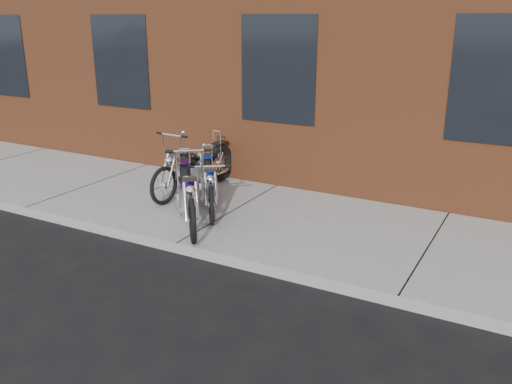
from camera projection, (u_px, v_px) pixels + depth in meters
The scene contains 5 objects.
ground at pixel (177, 253), 7.33m from camera, with size 120.00×120.00×0.00m, color black.
sidewalk at pixel (234, 215), 8.56m from camera, with size 22.00×3.00×0.15m, color slate.
chopper_purple at pixel (188, 196), 7.95m from camera, with size 1.47×1.77×1.23m.
chopper_blue at pixel (209, 185), 8.56m from camera, with size 1.27×1.71×0.89m.
chopper_third at pixel (196, 169), 9.34m from camera, with size 0.54×2.21×1.12m.
Camera 1 is at (4.18, -5.36, 3.05)m, focal length 38.00 mm.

